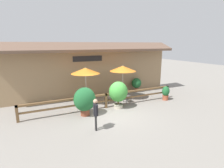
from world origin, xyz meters
name	(u,v)px	position (x,y,z in m)	size (l,w,h in m)	color
ground_plane	(113,113)	(0.00, 0.00, 0.00)	(60.00, 60.00, 0.00)	gray
building_facade	(90,69)	(0.00, 4.10, 2.16)	(14.28, 1.49, 4.23)	#997A56
patio_railing	(106,98)	(0.00, 1.05, 0.70)	(10.40, 0.14, 0.95)	brown
patio_umbrella_near	(85,71)	(-0.94, 2.32, 2.34)	(1.93, 1.93, 2.58)	#B7B2A8
dining_table_near	(86,96)	(-0.94, 2.32, 0.56)	(0.86, 0.86, 0.71)	olive
chair_near_streetside	(89,100)	(-0.94, 1.64, 0.50)	(0.51, 0.51, 0.88)	#514C47
chair_near_wallside	(84,95)	(-0.90, 2.99, 0.50)	(0.48, 0.48, 0.88)	#514C47
patio_umbrella_middle	(123,69)	(1.85, 2.20, 2.34)	(1.93, 1.93, 2.58)	#B7B2A8
dining_table_middle	(122,92)	(1.85, 2.20, 0.56)	(0.86, 0.86, 0.71)	olive
chair_middle_streetside	(127,95)	(1.82, 1.52, 0.50)	(0.47, 0.47, 0.88)	#514C47
chair_middle_wallside	(119,91)	(1.87, 2.88, 0.50)	(0.43, 0.43, 0.88)	#514C47
potted_plant_tall_tropical	(85,100)	(-1.60, 0.45, 0.93)	(1.28, 1.15, 1.68)	brown
potted_plant_broad_leaf	(166,93)	(4.66, 0.67, 0.56)	(0.57, 0.51, 1.05)	#9E4C33
potted_plant_small_flowering	(118,93)	(0.71, 0.69, 1.05)	(1.24, 1.11, 1.76)	#B7AD99
potted_plant_corner_fern	(136,83)	(3.97, 3.55, 0.74)	(0.85, 0.77, 1.22)	brown
pedestrian	(96,110)	(-1.65, -1.52, 1.01)	(0.29, 0.54, 1.57)	black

